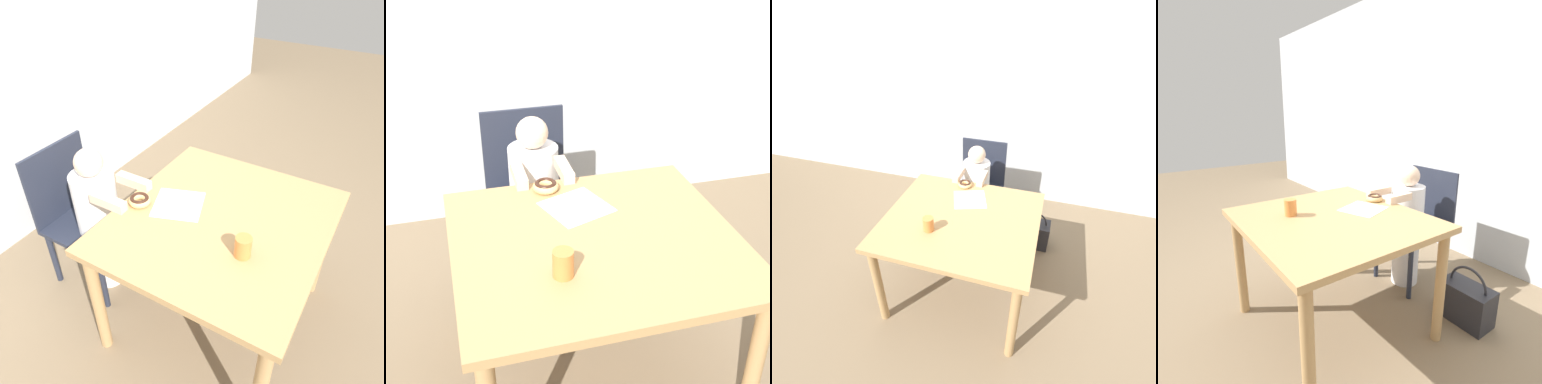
{
  "view_description": "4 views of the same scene",
  "coord_description": "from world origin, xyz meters",
  "views": [
    {
      "loc": [
        -1.23,
        -0.56,
        1.86
      ],
      "look_at": [
        -0.03,
        0.14,
        0.84
      ],
      "focal_mm": 35.0,
      "sensor_mm": 36.0,
      "label": 1
    },
    {
      "loc": [
        -0.49,
        -1.55,
        1.82
      ],
      "look_at": [
        -0.03,
        0.14,
        0.84
      ],
      "focal_mm": 50.0,
      "sensor_mm": 36.0,
      "label": 2
    },
    {
      "loc": [
        0.5,
        -1.54,
        2.0
      ],
      "look_at": [
        -0.03,
        0.14,
        0.84
      ],
      "focal_mm": 28.0,
      "sensor_mm": 36.0,
      "label": 3
    },
    {
      "loc": [
        1.37,
        -0.86,
        1.32
      ],
      "look_at": [
        -0.03,
        0.14,
        0.84
      ],
      "focal_mm": 28.0,
      "sensor_mm": 36.0,
      "label": 4
    }
  ],
  "objects": [
    {
      "name": "ground_plane",
      "position": [
        0.0,
        0.0,
        0.0
      ],
      "size": [
        12.0,
        12.0,
        0.0
      ],
      "primitive_type": "plane",
      "color": "#7A664C"
    },
    {
      "name": "wall_back",
      "position": [
        0.0,
        1.52,
        1.25
      ],
      "size": [
        8.0,
        0.05,
        2.5
      ],
      "color": "silver",
      "rests_on": "ground_plane"
    },
    {
      "name": "dining_table",
      "position": [
        0.0,
        0.0,
        0.62
      ],
      "size": [
        1.04,
        0.96,
        0.72
      ],
      "color": "tan",
      "rests_on": "ground_plane"
    },
    {
      "name": "chair",
      "position": [
        -0.09,
        0.85,
        0.45
      ],
      "size": [
        0.43,
        0.46,
        0.87
      ],
      "color": "#232838",
      "rests_on": "ground_plane"
    },
    {
      "name": "child_figure",
      "position": [
        -0.09,
        0.72,
        0.46
      ],
      "size": [
        0.25,
        0.42,
        0.93
      ],
      "color": "white",
      "rests_on": "ground_plane"
    },
    {
      "name": "donut",
      "position": [
        -0.1,
        0.4,
        0.74
      ],
      "size": [
        0.11,
        0.11,
        0.04
      ],
      "color": "#DBB270",
      "rests_on": "dining_table"
    },
    {
      "name": "napkin",
      "position": [
        -0.01,
        0.23,
        0.72
      ],
      "size": [
        0.3,
        0.3,
        0.0
      ],
      "color": "white",
      "rests_on": "dining_table"
    },
    {
      "name": "handbag",
      "position": [
        0.46,
        0.7,
        0.13
      ],
      "size": [
        0.32,
        0.18,
        0.38
      ],
      "color": "#232328",
      "rests_on": "ground_plane"
    },
    {
      "name": "cup",
      "position": [
        -0.17,
        -0.18,
        0.77
      ],
      "size": [
        0.07,
        0.07,
        0.1
      ],
      "color": "orange",
      "rests_on": "dining_table"
    }
  ]
}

